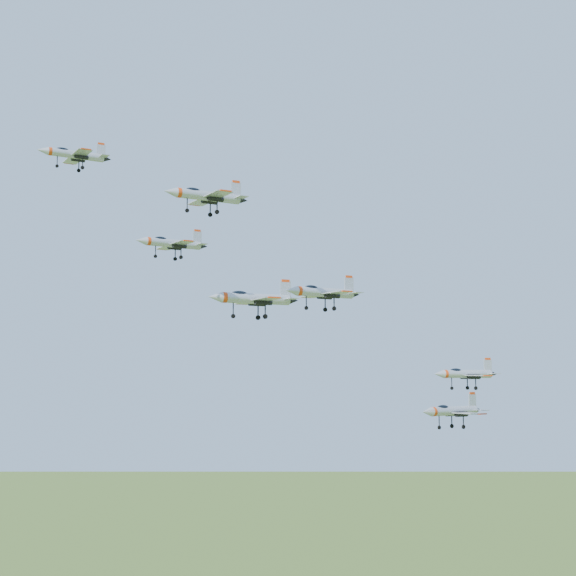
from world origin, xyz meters
TOP-DOWN VIEW (x-y plane):
  - jet_lead at (-18.96, 13.07)m, footprint 10.44×8.55m
  - jet_left_high at (-8.10, 3.56)m, footprint 10.44×8.60m
  - jet_right_high at (-10.77, -13.40)m, footprint 10.48×8.60m
  - jet_left_low at (4.94, 4.84)m, footprint 14.08×11.66m
  - jet_right_low at (7.02, -10.24)m, footprint 11.34×9.31m
  - jet_trail at (36.37, -4.22)m, footprint 11.53×9.59m
  - jet_extra at (40.87, 4.03)m, footprint 13.83×11.50m

SIDE VIEW (x-z plane):
  - jet_extra at x=40.87m, z-range 114.47..118.16m
  - jet_trail at x=36.37m, z-range 120.73..123.81m
  - jet_right_low at x=7.02m, z-range 131.11..134.14m
  - jet_left_low at x=4.94m, z-range 131.06..134.83m
  - jet_left_high at x=-8.10m, z-range 138.27..141.06m
  - jet_right_high at x=-10.77m, z-range 141.14..143.95m
  - jet_lead at x=-18.96m, z-range 151.20..154.01m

